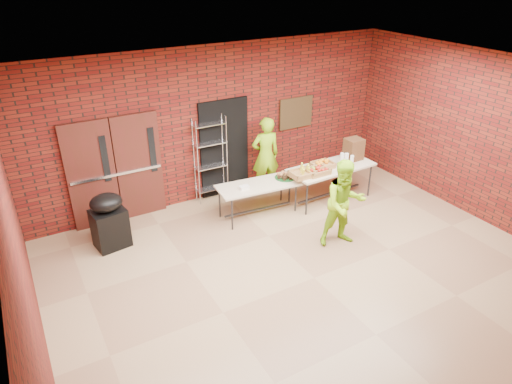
% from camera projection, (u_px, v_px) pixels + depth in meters
% --- Properties ---
extents(room, '(8.08, 7.08, 3.28)m').
position_uv_depth(room, '(321.00, 191.00, 6.70)').
color(room, '#8D6A4C').
rests_on(room, ground).
extents(double_doors, '(1.78, 0.12, 2.10)m').
position_uv_depth(double_doors, '(116.00, 171.00, 8.64)').
color(double_doors, '#4B1715').
rests_on(double_doors, room).
extents(dark_doorway, '(1.10, 0.06, 2.10)m').
position_uv_depth(dark_doorway, '(224.00, 148.00, 9.67)').
color(dark_doorway, black).
rests_on(dark_doorway, room).
extents(bronze_plaque, '(0.85, 0.04, 0.70)m').
position_uv_depth(bronze_plaque, '(296.00, 113.00, 10.23)').
color(bronze_plaque, '#45331B').
rests_on(bronze_plaque, room).
extents(wire_rack, '(0.68, 0.24, 1.84)m').
position_uv_depth(wire_rack, '(211.00, 160.00, 9.45)').
color(wire_rack, silver).
rests_on(wire_rack, room).
extents(table_left, '(1.68, 0.82, 0.67)m').
position_uv_depth(table_left, '(258.00, 187.00, 9.01)').
color(table_left, '#C2B194').
rests_on(table_left, room).
extents(table_right, '(1.89, 0.83, 0.77)m').
position_uv_depth(table_right, '(331.00, 169.00, 9.55)').
color(table_right, '#C2B194').
rests_on(table_right, room).
extents(basket_bananas, '(0.47, 0.36, 0.15)m').
position_uv_depth(basket_bananas, '(302.00, 173.00, 9.06)').
color(basket_bananas, '#A97B44').
rests_on(basket_bananas, table_right).
extents(basket_oranges, '(0.45, 0.35, 0.14)m').
position_uv_depth(basket_oranges, '(323.00, 165.00, 9.45)').
color(basket_oranges, '#A97B44').
rests_on(basket_oranges, table_right).
extents(basket_apples, '(0.46, 0.36, 0.14)m').
position_uv_depth(basket_apples, '(317.00, 171.00, 9.18)').
color(basket_apples, '#A97B44').
rests_on(basket_apples, table_right).
extents(muffin_tray, '(0.42, 0.42, 0.10)m').
position_uv_depth(muffin_tray, '(285.00, 176.00, 9.23)').
color(muffin_tray, '#144B1E').
rests_on(muffin_tray, table_left).
extents(napkin_box, '(0.18, 0.12, 0.06)m').
position_uv_depth(napkin_box, '(244.00, 187.00, 8.80)').
color(napkin_box, white).
rests_on(napkin_box, table_left).
extents(coffee_dispenser, '(0.35, 0.32, 0.47)m').
position_uv_depth(coffee_dispenser, '(354.00, 149.00, 9.76)').
color(coffee_dispenser, '#55361D').
rests_on(coffee_dispenser, table_right).
extents(cup_stack_front, '(0.09, 0.09, 0.26)m').
position_uv_depth(cup_stack_front, '(346.00, 159.00, 9.54)').
color(cup_stack_front, white).
rests_on(cup_stack_front, table_right).
extents(cup_stack_mid, '(0.08, 0.08, 0.23)m').
position_uv_depth(cup_stack_mid, '(352.00, 161.00, 9.50)').
color(cup_stack_mid, white).
rests_on(cup_stack_mid, table_right).
extents(cup_stack_back, '(0.09, 0.09, 0.26)m').
position_uv_depth(cup_stack_back, '(342.00, 159.00, 9.56)').
color(cup_stack_back, white).
rests_on(cup_stack_back, table_right).
extents(covered_grill, '(0.63, 0.55, 1.04)m').
position_uv_depth(covered_grill, '(109.00, 221.00, 8.04)').
color(covered_grill, black).
rests_on(covered_grill, room).
extents(volunteer_woman, '(0.68, 0.51, 1.70)m').
position_uv_depth(volunteer_woman, '(266.00, 155.00, 9.84)').
color(volunteer_woman, '#8CCB16').
rests_on(volunteer_woman, room).
extents(volunteer_man, '(0.92, 0.80, 1.62)m').
position_uv_depth(volunteer_man, '(344.00, 204.00, 8.00)').
color(volunteer_man, '#8CCB16').
rests_on(volunteer_man, room).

